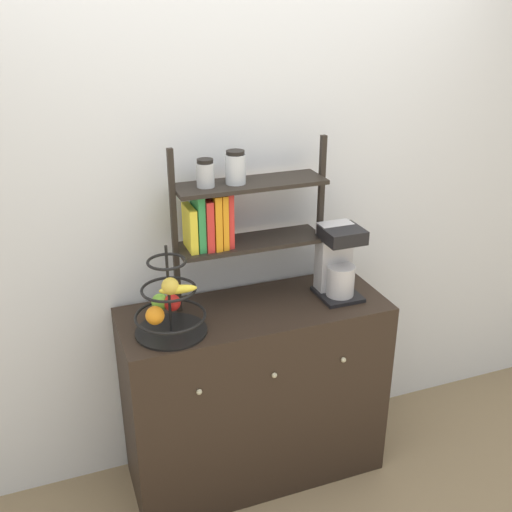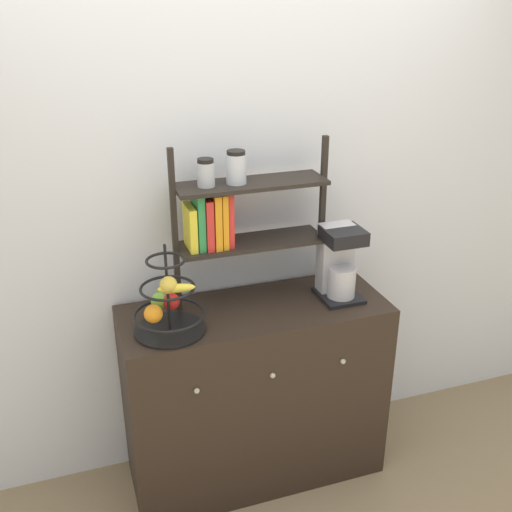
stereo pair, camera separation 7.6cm
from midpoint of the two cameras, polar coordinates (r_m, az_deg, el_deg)
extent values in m
plane|color=#847051|center=(3.07, 2.16, -22.27)|extent=(12.00, 12.00, 0.00)
cube|color=silver|center=(2.77, -1.17, 4.55)|extent=(7.00, 0.05, 2.60)
cube|color=black|center=(2.93, 0.65, -12.92)|extent=(1.21, 0.46, 0.92)
sphere|color=#B2AD8C|center=(2.52, -4.79, -12.68)|extent=(0.02, 0.02, 0.02)
sphere|color=#B2AD8C|center=(2.60, 2.45, -11.31)|extent=(0.02, 0.02, 0.02)
sphere|color=#B2AD8C|center=(2.72, 9.09, -9.89)|extent=(0.02, 0.02, 0.02)
cube|color=black|center=(2.80, 8.64, -3.74)|extent=(0.18, 0.21, 0.02)
cube|color=#B7B7BC|center=(2.78, 8.32, -0.10)|extent=(0.16, 0.08, 0.32)
cylinder|color=#B7B7BC|center=(2.75, 8.92, -2.42)|extent=(0.13, 0.13, 0.14)
cube|color=black|center=(2.67, 9.14, 1.91)|extent=(0.17, 0.17, 0.06)
cylinder|color=black|center=(2.53, -7.32, -6.99)|extent=(0.30, 0.30, 0.01)
cylinder|color=black|center=(2.44, -7.56, -3.04)|extent=(0.01, 0.01, 0.38)
torus|color=black|center=(2.49, -7.41, -5.54)|extent=(0.30, 0.30, 0.01)
torus|color=black|center=(2.44, -7.56, -3.04)|extent=(0.23, 0.23, 0.01)
torus|color=black|center=(2.38, -7.72, -0.42)|extent=(0.16, 0.16, 0.01)
sphere|color=red|center=(2.52, -7.23, -4.32)|extent=(0.07, 0.07, 0.07)
sphere|color=#6BAD33|center=(2.53, -8.34, -4.22)|extent=(0.07, 0.07, 0.07)
sphere|color=orange|center=(2.43, -8.87, -5.47)|extent=(0.08, 0.08, 0.08)
ellipsoid|color=yellow|center=(2.38, -6.69, -3.07)|extent=(0.15, 0.06, 0.04)
sphere|color=gold|center=(2.38, -7.43, -2.76)|extent=(0.07, 0.07, 0.07)
cube|color=black|center=(2.54, -6.89, 2.19)|extent=(0.02, 0.02, 0.73)
cube|color=black|center=(2.75, 7.09, 3.86)|extent=(0.02, 0.02, 0.73)
cube|color=black|center=(2.65, 0.36, 1.31)|extent=(0.65, 0.20, 0.02)
cube|color=black|center=(2.56, 0.38, 6.89)|extent=(0.65, 0.20, 0.02)
cube|color=yellow|center=(2.55, -5.44, 2.73)|extent=(0.03, 0.14, 0.19)
cube|color=#2D8C47|center=(2.55, -4.66, 3.36)|extent=(0.03, 0.14, 0.24)
cube|color=red|center=(2.56, -3.92, 3.24)|extent=(0.03, 0.15, 0.22)
cube|color=orange|center=(2.56, -3.16, 3.54)|extent=(0.03, 0.16, 0.24)
cube|color=orange|center=(2.57, -2.48, 3.61)|extent=(0.02, 0.15, 0.24)
cube|color=red|center=(2.58, -1.88, 3.69)|extent=(0.02, 0.13, 0.24)
cylinder|color=#ADB2B7|center=(2.49, -3.93, 7.76)|extent=(0.08, 0.08, 0.10)
cylinder|color=black|center=(2.48, -3.96, 9.05)|extent=(0.07, 0.07, 0.02)
cylinder|color=silver|center=(2.52, -1.04, 8.29)|extent=(0.09, 0.09, 0.12)
cylinder|color=black|center=(2.51, -1.05, 9.84)|extent=(0.08, 0.08, 0.02)
camera|label=1|loc=(0.04, -89.16, 0.37)|focal=42.00mm
camera|label=2|loc=(0.04, 90.84, -0.37)|focal=42.00mm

